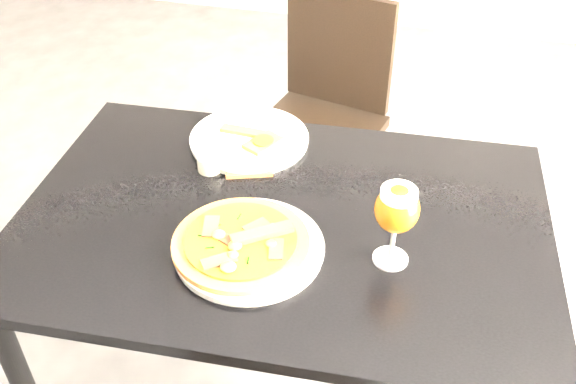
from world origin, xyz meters
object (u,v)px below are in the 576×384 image
(chair_far, at_px, (323,114))
(beer_glass, at_px, (397,210))
(pizza, at_px, (241,241))
(dining_table, at_px, (282,245))

(chair_far, bearing_deg, beer_glass, -57.61)
(chair_far, height_order, pizza, chair_far)
(pizza, xyz_separation_m, beer_glass, (0.31, 0.05, 0.11))
(dining_table, distance_m, beer_glass, 0.35)
(dining_table, height_order, beer_glass, beer_glass)
(dining_table, distance_m, chair_far, 0.89)
(dining_table, relative_size, pizza, 4.27)
(pizza, bearing_deg, dining_table, 67.49)
(beer_glass, bearing_deg, dining_table, 162.74)
(dining_table, distance_m, pizza, 0.18)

